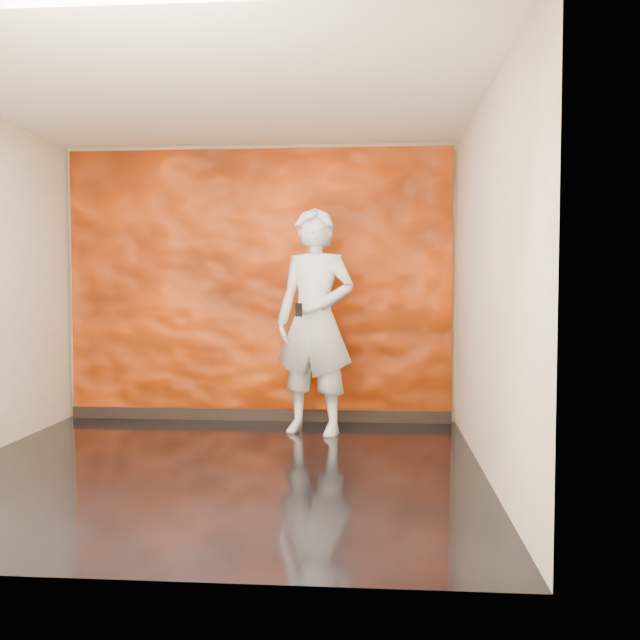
{
  "coord_description": "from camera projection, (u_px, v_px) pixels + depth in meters",
  "views": [
    {
      "loc": [
        1.2,
        -5.22,
        1.41
      ],
      "look_at": [
        0.72,
        0.82,
        1.09
      ],
      "focal_mm": 40.0,
      "sensor_mm": 36.0,
      "label": 1
    }
  ],
  "objects": [
    {
      "name": "phone",
      "position": [
        299.0,
        310.0,
        6.31
      ],
      "size": [
        0.07,
        0.04,
        0.12
      ],
      "primitive_type": "cube",
      "rotation": [
        0.0,
        0.0,
        -0.4
      ],
      "color": "black",
      "rests_on": "man"
    },
    {
      "name": "baseboard",
      "position": [
        258.0,
        415.0,
        7.27
      ],
      "size": [
        3.9,
        0.04,
        0.12
      ],
      "primitive_type": "cube",
      "color": "black",
      "rests_on": "ground"
    },
    {
      "name": "man",
      "position": [
        315.0,
        321.0,
        6.62
      ],
      "size": [
        0.88,
        0.71,
        2.1
      ],
      "primitive_type": "imported",
      "rotation": [
        0.0,
        0.0,
        -0.31
      ],
      "color": "#ACB1BC",
      "rests_on": "ground"
    },
    {
      "name": "feature_wall",
      "position": [
        258.0,
        285.0,
        7.24
      ],
      "size": [
        3.9,
        0.06,
        2.75
      ],
      "primitive_type": "cube",
      "color": "#EC4304",
      "rests_on": "ground"
    },
    {
      "name": "room",
      "position": [
        215.0,
        284.0,
        5.29
      ],
      "size": [
        4.02,
        4.02,
        2.81
      ],
      "color": "black",
      "rests_on": "ground"
    }
  ]
}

